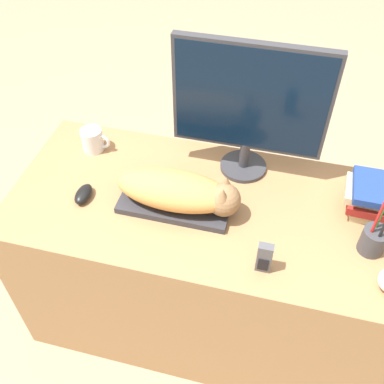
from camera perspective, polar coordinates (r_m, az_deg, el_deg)
name	(u,v)px	position (r m, az deg, el deg)	size (l,w,h in m)	color
ground_plane	(186,379)	(2.03, -0.70, -22.70)	(12.00, 12.00, 0.00)	#998466
desk	(206,266)	(1.85, 1.76, -9.38)	(1.40, 0.64, 0.74)	#9E7047
keyboard	(175,205)	(1.54, -2.22, -1.60)	(0.38, 0.16, 0.02)	#2D2D33
cat	(182,192)	(1.48, -1.23, 0.06)	(0.42, 0.16, 0.13)	#D18C47
monitor	(250,104)	(1.52, 7.38, 11.05)	(0.52, 0.17, 0.51)	#333338
computer_mouse	(83,194)	(1.61, -13.62, -0.26)	(0.05, 0.10, 0.04)	black
coffee_mug	(93,140)	(1.78, -12.46, 6.48)	(0.11, 0.08, 0.09)	silver
pen_cup	(374,239)	(1.50, 22.08, -5.60)	(0.08, 0.08, 0.22)	#38383D
phone	(264,258)	(1.36, 9.16, -8.26)	(0.05, 0.03, 0.11)	#4C4C51
book_stack	(379,199)	(1.61, 22.61, -0.81)	(0.22, 0.17, 0.12)	#C6B284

